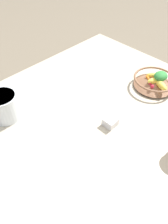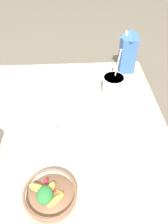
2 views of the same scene
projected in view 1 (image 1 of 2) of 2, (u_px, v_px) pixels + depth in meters
name	position (u px, v px, depth m)	size (l,w,h in m)	color
ground_plane	(109.00, 135.00, 0.91)	(6.00, 6.00, 0.00)	#665B4C
countertop	(109.00, 132.00, 0.90)	(1.20, 1.20, 0.04)	#B2A893
fruit_bowl	(155.00, 81.00, 1.05)	(0.20, 0.20, 0.08)	brown
yogurt_tub	(4.00, 105.00, 0.89)	(0.14, 0.12, 0.25)	silver
spice_jar	(110.00, 122.00, 0.89)	(0.05, 0.05, 0.03)	silver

